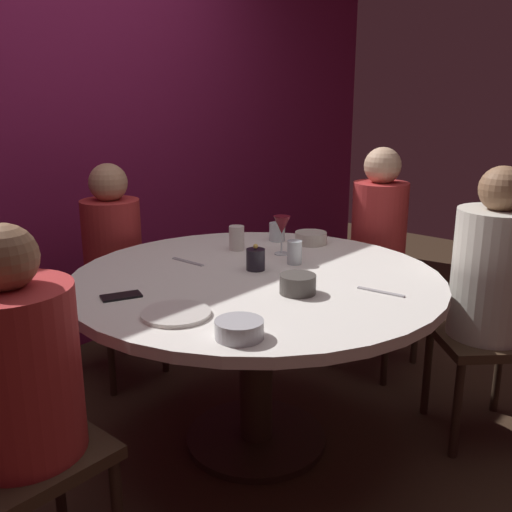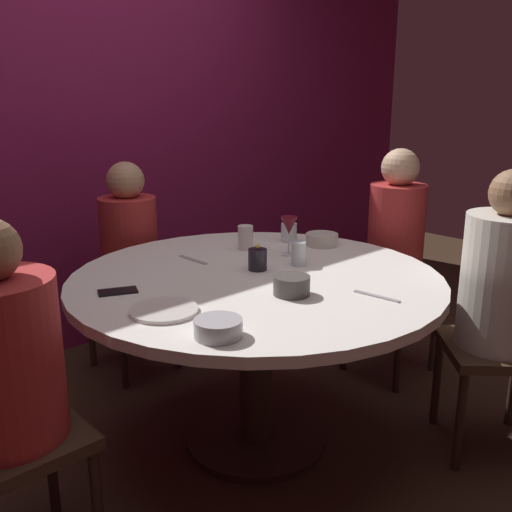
{
  "view_description": "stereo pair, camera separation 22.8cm",
  "coord_description": "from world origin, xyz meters",
  "px_view_note": "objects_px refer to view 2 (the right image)",
  "views": [
    {
      "loc": [
        -1.65,
        -1.44,
        1.46
      ],
      "look_at": [
        0.0,
        0.0,
        0.83
      ],
      "focal_mm": 40.42,
      "sensor_mm": 36.0,
      "label": 1
    },
    {
      "loc": [
        -1.5,
        -1.6,
        1.46
      ],
      "look_at": [
        0.0,
        0.0,
        0.83
      ],
      "focal_mm": 40.42,
      "sensor_mm": 36.0,
      "label": 2
    }
  ],
  "objects_px": {
    "seated_diner_left": "(3,364)",
    "seated_diner_right": "(395,240)",
    "bowl_small_white": "(322,239)",
    "wine_glass": "(289,227)",
    "bowl_serving_large": "(218,328)",
    "candle_holder": "(258,259)",
    "cup_near_candle": "(245,238)",
    "dinner_plate": "(164,310)",
    "cup_by_left_diner": "(299,253)",
    "cup_by_right_diner": "(289,232)",
    "dining_table": "(256,307)",
    "cell_phone": "(118,291)",
    "bowl_salad_center": "(292,285)",
    "seated_diner_back": "(129,244)",
    "seated_diner_front_right": "(503,284)"
  },
  "relations": [
    {
      "from": "dining_table",
      "to": "seated_diner_right",
      "type": "height_order",
      "value": "seated_diner_right"
    },
    {
      "from": "dining_table",
      "to": "bowl_salad_center",
      "type": "height_order",
      "value": "bowl_salad_center"
    },
    {
      "from": "seated_diner_left",
      "to": "seated_diner_right",
      "type": "height_order",
      "value": "seated_diner_right"
    },
    {
      "from": "seated_diner_right",
      "to": "bowl_serving_large",
      "type": "relative_size",
      "value": 8.11
    },
    {
      "from": "wine_glass",
      "to": "bowl_serving_large",
      "type": "distance_m",
      "value": 0.94
    },
    {
      "from": "cup_by_right_diner",
      "to": "cup_near_candle",
      "type": "bearing_deg",
      "value": 172.73
    },
    {
      "from": "seated_diner_left",
      "to": "bowl_small_white",
      "type": "bearing_deg",
      "value": 4.75
    },
    {
      "from": "bowl_salad_center",
      "to": "cup_near_candle",
      "type": "height_order",
      "value": "cup_near_candle"
    },
    {
      "from": "candle_holder",
      "to": "cup_near_candle",
      "type": "distance_m",
      "value": 0.33
    },
    {
      "from": "dinner_plate",
      "to": "cup_by_left_diner",
      "type": "relative_size",
      "value": 2.29
    },
    {
      "from": "seated_diner_back",
      "to": "dinner_plate",
      "type": "xyz_separation_m",
      "value": [
        -0.5,
        -1.05,
        0.06
      ]
    },
    {
      "from": "seated_diner_right",
      "to": "bowl_salad_center",
      "type": "bearing_deg",
      "value": 13.76
    },
    {
      "from": "cup_by_right_diner",
      "to": "seated_diner_left",
      "type": "bearing_deg",
      "value": -168.99
    },
    {
      "from": "bowl_salad_center",
      "to": "bowl_small_white",
      "type": "bearing_deg",
      "value": 32.04
    },
    {
      "from": "seated_diner_left",
      "to": "bowl_salad_center",
      "type": "bearing_deg",
      "value": -15.2
    },
    {
      "from": "seated_diner_back",
      "to": "bowl_serving_large",
      "type": "height_order",
      "value": "seated_diner_back"
    },
    {
      "from": "bowl_salad_center",
      "to": "cell_phone",
      "type": "bearing_deg",
      "value": 134.88
    },
    {
      "from": "seated_diner_left",
      "to": "bowl_serving_large",
      "type": "relative_size",
      "value": 7.7
    },
    {
      "from": "seated_diner_left",
      "to": "cup_near_candle",
      "type": "distance_m",
      "value": 1.28
    },
    {
      "from": "seated_diner_front_right",
      "to": "dinner_plate",
      "type": "bearing_deg",
      "value": 18.11
    },
    {
      "from": "seated_diner_right",
      "to": "cup_by_right_diner",
      "type": "height_order",
      "value": "seated_diner_right"
    },
    {
      "from": "seated_diner_front_right",
      "to": "bowl_small_white",
      "type": "height_order",
      "value": "seated_diner_front_right"
    },
    {
      "from": "cell_phone",
      "to": "seated_diner_back",
      "type": "bearing_deg",
      "value": 170.11
    },
    {
      "from": "cup_near_candle",
      "to": "dining_table",
      "type": "bearing_deg",
      "value": -126.01
    },
    {
      "from": "wine_glass",
      "to": "candle_holder",
      "type": "bearing_deg",
      "value": -165.26
    },
    {
      "from": "seated_diner_back",
      "to": "cup_near_candle",
      "type": "relative_size",
      "value": 10.0
    },
    {
      "from": "bowl_small_white",
      "to": "cup_by_left_diner",
      "type": "relative_size",
      "value": 1.52
    },
    {
      "from": "seated_diner_left",
      "to": "bowl_serving_large",
      "type": "distance_m",
      "value": 0.63
    },
    {
      "from": "bowl_salad_center",
      "to": "cup_by_right_diner",
      "type": "xyz_separation_m",
      "value": [
        0.55,
        0.55,
        0.01
      ]
    },
    {
      "from": "bowl_serving_large",
      "to": "bowl_small_white",
      "type": "relative_size",
      "value": 0.96
    },
    {
      "from": "wine_glass",
      "to": "cup_by_right_diner",
      "type": "distance_m",
      "value": 0.26
    },
    {
      "from": "cup_by_left_diner",
      "to": "candle_holder",
      "type": "bearing_deg",
      "value": 158.74
    },
    {
      "from": "seated_diner_right",
      "to": "seated_diner_left",
      "type": "bearing_deg",
      "value": 0.0
    },
    {
      "from": "bowl_small_white",
      "to": "bowl_salad_center",
      "type": "bearing_deg",
      "value": -147.96
    },
    {
      "from": "dinner_plate",
      "to": "cup_by_left_diner",
      "type": "bearing_deg",
      "value": 5.48
    },
    {
      "from": "bowl_small_white",
      "to": "wine_glass",
      "type": "bearing_deg",
      "value": -177.3
    },
    {
      "from": "wine_glass",
      "to": "cup_near_candle",
      "type": "distance_m",
      "value": 0.23
    },
    {
      "from": "seated_diner_left",
      "to": "cup_near_candle",
      "type": "bearing_deg",
      "value": 14.66
    },
    {
      "from": "seated_diner_front_right",
      "to": "bowl_salad_center",
      "type": "height_order",
      "value": "seated_diner_front_right"
    },
    {
      "from": "seated_diner_back",
      "to": "seated_diner_right",
      "type": "xyz_separation_m",
      "value": [
        0.98,
        -0.97,
        0.03
      ]
    },
    {
      "from": "wine_glass",
      "to": "bowl_serving_large",
      "type": "xyz_separation_m",
      "value": [
        -0.8,
        -0.48,
        -0.1
      ]
    },
    {
      "from": "cell_phone",
      "to": "cup_near_candle",
      "type": "height_order",
      "value": "cup_near_candle"
    },
    {
      "from": "seated_diner_right",
      "to": "wine_glass",
      "type": "distance_m",
      "value": 0.7
    },
    {
      "from": "seated_diner_back",
      "to": "cup_by_right_diner",
      "type": "xyz_separation_m",
      "value": [
        0.49,
        -0.68,
        0.1
      ]
    },
    {
      "from": "dinner_plate",
      "to": "bowl_serving_large",
      "type": "relative_size",
      "value": 1.56
    },
    {
      "from": "candle_holder",
      "to": "cell_phone",
      "type": "relative_size",
      "value": 0.79
    },
    {
      "from": "bowl_serving_large",
      "to": "bowl_small_white",
      "type": "bearing_deg",
      "value": 25.23
    },
    {
      "from": "bowl_serving_large",
      "to": "dinner_plate",
      "type": "bearing_deg",
      "value": 91.42
    },
    {
      "from": "seated_diner_left",
      "to": "dinner_plate",
      "type": "relative_size",
      "value": 4.92
    },
    {
      "from": "seated_diner_front_right",
      "to": "candle_holder",
      "type": "height_order",
      "value": "seated_diner_front_right"
    }
  ]
}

